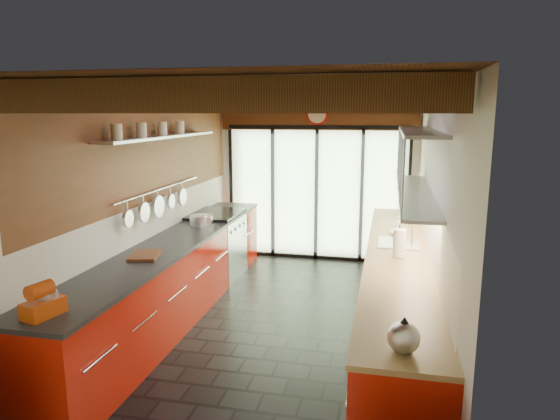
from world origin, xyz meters
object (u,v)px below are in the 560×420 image
Objects in this scene: kettle at (404,336)px; bowl at (398,233)px; paper_towel at (399,243)px; soap_bottle at (398,224)px; stand_mixer at (44,302)px.

bowl is (0.00, 3.06, -0.08)m from kettle.
kettle is 0.72× the size of paper_towel.
bowl is at bearing -90.00° from soap_bottle.
bowl is at bearing 50.27° from stand_mixer.
paper_towel is (0.00, 2.10, 0.04)m from kettle.
paper_towel reaches higher than stand_mixer.
kettle reaches higher than soap_bottle.
soap_bottle is at bearing 90.00° from kettle.
stand_mixer is at bearing -128.00° from soap_bottle.
paper_towel is 1.16m from soap_bottle.
kettle reaches higher than bowl.
paper_towel is (2.54, 2.09, 0.04)m from stand_mixer.
stand_mixer reaches higher than bowl.
paper_towel reaches higher than soap_bottle.
kettle is 1.31× the size of soap_bottle.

